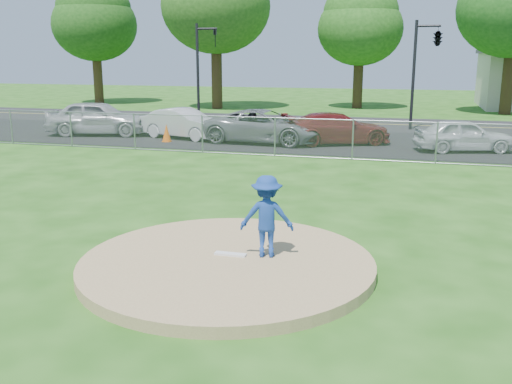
% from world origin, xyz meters
% --- Properties ---
extents(ground, '(120.00, 120.00, 0.00)m').
position_xyz_m(ground, '(0.00, 10.00, 0.00)').
color(ground, '#1B4D10').
rests_on(ground, ground).
extents(pitchers_mound, '(5.40, 5.40, 0.20)m').
position_xyz_m(pitchers_mound, '(0.00, 0.00, 0.10)').
color(pitchers_mound, '#9E8357').
rests_on(pitchers_mound, ground).
extents(pitching_rubber, '(0.60, 0.15, 0.04)m').
position_xyz_m(pitching_rubber, '(0.00, 0.20, 0.22)').
color(pitching_rubber, white).
rests_on(pitching_rubber, pitchers_mound).
extents(chain_link_fence, '(40.00, 0.06, 1.50)m').
position_xyz_m(chain_link_fence, '(0.00, 12.00, 0.75)').
color(chain_link_fence, gray).
rests_on(chain_link_fence, ground).
extents(parking_lot, '(50.00, 8.00, 0.01)m').
position_xyz_m(parking_lot, '(0.00, 16.50, 0.01)').
color(parking_lot, black).
rests_on(parking_lot, ground).
extents(street, '(60.00, 7.00, 0.01)m').
position_xyz_m(street, '(0.00, 24.00, 0.00)').
color(street, black).
rests_on(street, ground).
extents(tree_far_left, '(6.72, 6.72, 10.74)m').
position_xyz_m(tree_far_left, '(-22.00, 33.00, 7.06)').
color(tree_far_left, '#392614').
rests_on(tree_far_left, ground).
extents(tree_center, '(6.16, 6.16, 9.84)m').
position_xyz_m(tree_center, '(-1.00, 34.00, 6.47)').
color(tree_center, '#342312').
rests_on(tree_center, ground).
extents(traffic_signal_left, '(1.28, 0.20, 5.60)m').
position_xyz_m(traffic_signal_left, '(-8.76, 22.00, 3.36)').
color(traffic_signal_left, black).
rests_on(traffic_signal_left, ground).
extents(traffic_signal_center, '(1.42, 2.48, 5.60)m').
position_xyz_m(traffic_signal_center, '(3.97, 22.00, 4.61)').
color(traffic_signal_center, black).
rests_on(traffic_signal_center, ground).
extents(pitcher, '(1.08, 0.75, 1.53)m').
position_xyz_m(pitcher, '(0.66, 0.36, 0.96)').
color(pitcher, navy).
rests_on(pitcher, pitchers_mound).
extents(traffic_cone, '(0.41, 0.41, 0.80)m').
position_xyz_m(traffic_cone, '(-7.65, 14.41, 0.41)').
color(traffic_cone, orange).
rests_on(traffic_cone, parking_lot).
extents(parked_car_silver, '(5.27, 3.06, 1.69)m').
position_xyz_m(parked_car_silver, '(-11.83, 15.62, 0.85)').
color(parked_car_silver, '#AFAFB3').
rests_on(parked_car_silver, parking_lot).
extents(parked_car_white, '(4.49, 2.59, 1.40)m').
position_xyz_m(parked_car_white, '(-7.31, 15.64, 0.71)').
color(parked_car_white, silver).
rests_on(parked_car_white, parking_lot).
extents(parked_car_gray, '(5.49, 2.87, 1.48)m').
position_xyz_m(parked_car_gray, '(-3.28, 15.28, 0.75)').
color(parked_car_gray, slate).
rests_on(parked_car_gray, parking_lot).
extents(parked_car_darkred, '(5.13, 3.71, 1.38)m').
position_xyz_m(parked_car_darkred, '(-0.10, 15.79, 0.70)').
color(parked_car_darkred, maroon).
rests_on(parked_car_darkred, parking_lot).
extents(parked_car_pearl, '(4.16, 2.55, 1.32)m').
position_xyz_m(parked_car_pearl, '(5.15, 15.15, 0.67)').
color(parked_car_pearl, silver).
rests_on(parked_car_pearl, parking_lot).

